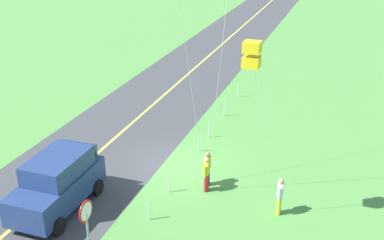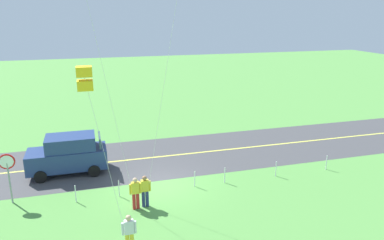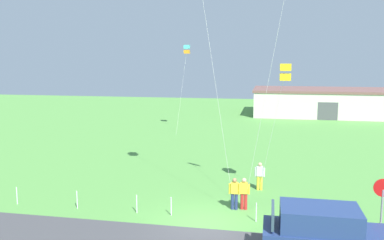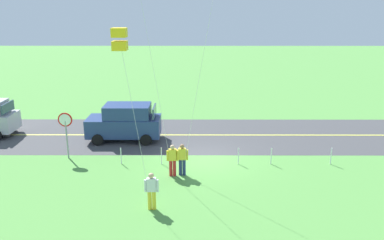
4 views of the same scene
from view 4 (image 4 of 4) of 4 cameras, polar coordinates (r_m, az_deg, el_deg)
The scene contains 14 objects.
ground_plane at distance 21.15m, azimuth 1.97°, elevation -5.84°, with size 120.00×120.00×0.10m, color #549342.
asphalt_road at distance 24.87m, azimuth 1.70°, elevation -2.21°, with size 120.00×7.00×0.00m, color #424244.
road_centre_stripe at distance 24.87m, azimuth 1.70°, elevation -2.20°, with size 120.00×0.16×0.00m, color #E5E04C.
car_suv_foreground at distance 23.97m, azimuth -9.77°, elevation -0.29°, with size 4.40×2.12×2.24m.
stop_sign at distance 21.68m, azimuth -18.01°, elevation -0.90°, with size 0.76×0.08×2.56m.
person_adult_near at distance 15.94m, azimuth -5.94°, elevation -10.15°, with size 0.58×0.22×1.60m.
person_adult_companion at distance 18.82m, azimuth -2.87°, elevation -5.76°, with size 0.58×0.22×1.60m.
person_child_watcher at distance 18.89m, azimuth -1.45°, elevation -5.65°, with size 0.58×0.22×1.60m.
kite_red_low at distance 15.63m, azimuth -10.56°, elevation 11.51°, with size 1.48×1.45×7.15m.
fence_post_1 at distance 21.53m, azimuth 19.69°, elevation -5.00°, with size 0.05×0.05×0.90m, color silver.
fence_post_2 at distance 20.70m, azimuth 11.52°, elevation -5.19°, with size 0.05×0.05×0.90m, color silver.
fence_post_3 at distance 20.44m, azimuth 6.80°, elevation -5.26°, with size 0.05×0.05×0.90m, color silver.
fence_post_4 at distance 20.37m, azimuth -4.50°, elevation -5.26°, with size 0.05×0.05×0.90m, color silver.
fence_post_5 at distance 20.64m, azimuth -10.35°, elevation -5.19°, with size 0.05×0.05×0.90m, color silver.
Camera 4 is at (0.67, 19.54, 8.00)m, focal length 36.41 mm.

